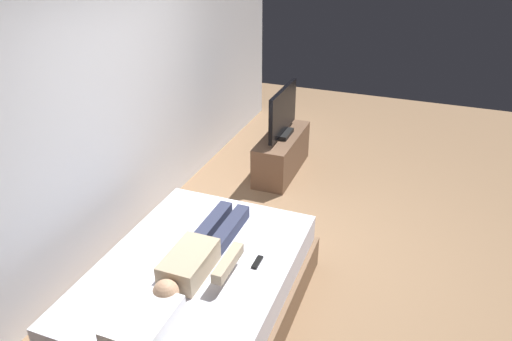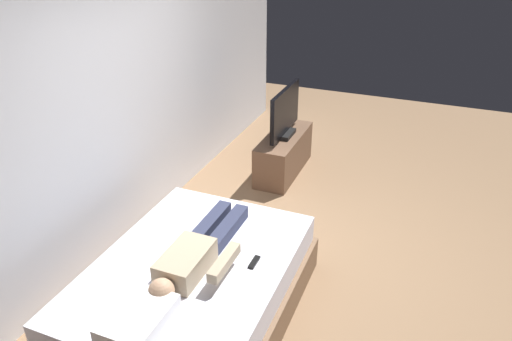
# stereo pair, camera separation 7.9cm
# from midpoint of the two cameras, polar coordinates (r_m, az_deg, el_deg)

# --- Properties ---
(ground_plane) EXTENTS (10.00, 10.00, 0.00)m
(ground_plane) POSITION_cam_midpoint_polar(r_m,az_deg,el_deg) (4.55, 5.03, -10.81)
(ground_plane) COLOR #8C6B4C
(back_wall) EXTENTS (6.40, 0.10, 2.80)m
(back_wall) POSITION_cam_midpoint_polar(r_m,az_deg,el_deg) (4.88, -12.58, 10.14)
(back_wall) COLOR silver
(back_wall) RESTS_ON ground
(bed) EXTENTS (1.99, 1.46, 0.54)m
(bed) POSITION_cam_midpoint_polar(r_m,az_deg,el_deg) (3.86, -6.88, -14.11)
(bed) COLOR brown
(bed) RESTS_ON ground
(pillow) EXTENTS (0.48, 0.34, 0.12)m
(pillow) POSITION_cam_midpoint_polar(r_m,az_deg,el_deg) (3.23, -13.14, -16.88)
(pillow) COLOR white
(pillow) RESTS_ON bed
(person) EXTENTS (1.26, 0.46, 0.18)m
(person) POSITION_cam_midpoint_polar(r_m,az_deg,el_deg) (3.64, -6.50, -9.80)
(person) COLOR tan
(person) RESTS_ON bed
(remote) EXTENTS (0.15, 0.04, 0.02)m
(remote) POSITION_cam_midpoint_polar(r_m,az_deg,el_deg) (3.65, 0.42, -10.87)
(remote) COLOR black
(remote) RESTS_ON bed
(tv_stand) EXTENTS (1.10, 0.40, 0.50)m
(tv_stand) POSITION_cam_midpoint_polar(r_m,az_deg,el_deg) (5.93, 3.70, 1.97)
(tv_stand) COLOR brown
(tv_stand) RESTS_ON ground
(tv) EXTENTS (0.88, 0.20, 0.59)m
(tv) POSITION_cam_midpoint_polar(r_m,az_deg,el_deg) (5.71, 3.87, 6.80)
(tv) COLOR black
(tv) RESTS_ON tv_stand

